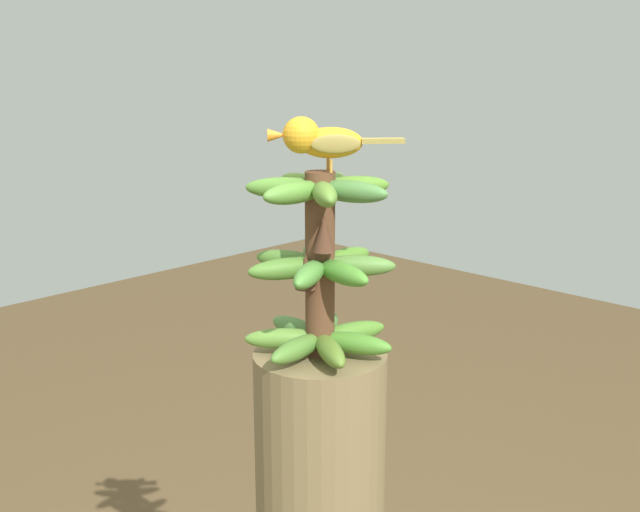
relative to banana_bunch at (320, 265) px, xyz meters
name	(u,v)px	position (x,y,z in m)	size (l,w,h in m)	color
banana_bunch	(320,265)	(0.00, 0.00, 0.00)	(0.26, 0.26, 0.32)	brown
perched_bird	(319,139)	(0.00, 0.00, 0.21)	(0.16, 0.18, 0.09)	#C68933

